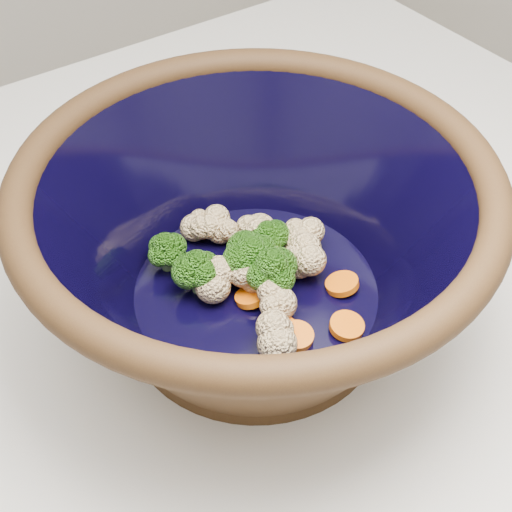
% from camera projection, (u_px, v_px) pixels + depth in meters
% --- Properties ---
extents(mixing_bowl, '(0.40, 0.40, 0.17)m').
position_uv_depth(mixing_bowl, '(256.00, 242.00, 0.59)').
color(mixing_bowl, black).
rests_on(mixing_bowl, counter).
extents(vegetable_pile, '(0.15, 0.20, 0.05)m').
position_uv_depth(vegetable_pile, '(251.00, 265.00, 0.62)').
color(vegetable_pile, '#608442').
rests_on(vegetable_pile, mixing_bowl).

